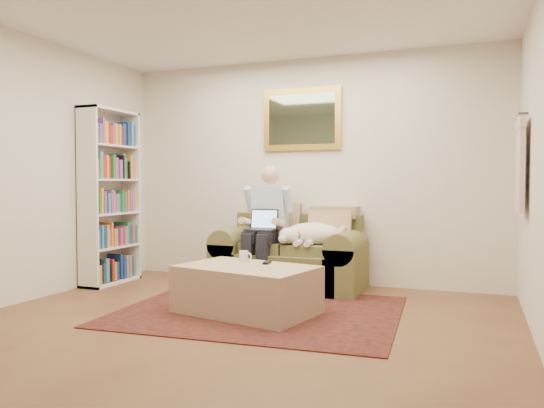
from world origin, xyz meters
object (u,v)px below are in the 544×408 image
Objects in this scene: sofa at (290,263)px; seated_man at (264,227)px; sleeping_dog at (313,234)px; laptop at (262,225)px; coffee_mug at (244,256)px; bookshelf at (110,197)px; ottoman at (247,290)px.

seated_man reaches higher than sofa.
laptop is at bearing -166.36° from sleeping_dog.
sofa is 1.19× the size of seated_man.
sofa is 0.49m from seated_man.
sleeping_dog is 6.63× the size of coffee_mug.
sleeping_dog is 1.00m from coffee_mug.
sleeping_dog is at bearing 7.13° from seated_man.
bookshelf is (-2.04, -0.46, 0.72)m from sofa.
ottoman is 11.63× the size of coffee_mug.
bookshelf is (-2.06, 0.76, 0.79)m from ottoman.
laptop is 3.12× the size of coffee_mug.
sofa is at bearing 31.45° from seated_man.
bookshelf is at bearing -172.14° from laptop.
laptop is at bearing -138.98° from sofa.
bookshelf reaches higher than laptop.
coffee_mug is at bearing 119.54° from ottoman.
bookshelf is at bearing -167.33° from sofa.
laptop is at bearing 7.86° from bookshelf.
coffee_mug is 2.06m from bookshelf.
seated_man is 1.20m from ottoman.
bookshelf reaches higher than seated_man.
bookshelf is at bearing -170.80° from sleeping_dog.
coffee_mug is at bearing -96.64° from sofa.
seated_man is 0.07m from laptop.
seated_man is at bearing 9.80° from bookshelf.
seated_man is 0.87m from coffee_mug.
seated_man is at bearing 103.64° from ottoman.
sleeping_dog reaches higher than ottoman.
sleeping_dog is at bearing 65.94° from coffee_mug.
laptop reaches higher than sofa.
coffee_mug is (0.13, -0.78, -0.24)m from laptop.
seated_man is at bearing 98.60° from coffee_mug.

